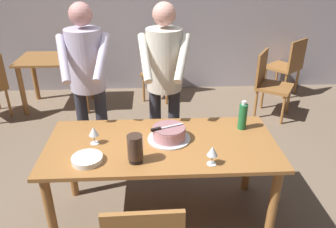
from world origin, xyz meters
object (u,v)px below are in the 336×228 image
Objects in this scene: cake_knife at (161,128)px; wine_glass_near at (212,152)px; background_chair_0 at (288,65)px; hurricane_lamp at (135,149)px; person_cutting_cake at (164,76)px; person_standing_beside at (87,76)px; wine_glass_far at (94,132)px; cake_on_platter at (169,134)px; main_dining_table at (162,154)px; plate_stack at (87,159)px; background_chair_2 at (269,82)px; background_chair_3 at (160,67)px; background_table at (56,69)px; water_bottle at (243,116)px.

wine_glass_near reaches higher than cake_knife.
background_chair_0 is (2.08, 2.64, -0.37)m from cake_knife.
hurricane_lamp is 0.92m from person_cutting_cake.
hurricane_lamp is at bearing -63.10° from person_standing_beside.
wine_glass_far is at bearing -134.38° from background_chair_0.
person_standing_beside is at bearing 177.53° from person_cutting_cake.
person_standing_beside reaches higher than cake_on_platter.
hurricane_lamp reaches higher than cake_on_platter.
person_standing_beside is at bearing 135.54° from cake_knife.
hurricane_lamp is at bearing -128.48° from main_dining_table.
cake_knife is at bearing -128.18° from background_chair_0.
main_dining_table is 0.18m from cake_on_platter.
background_chair_2 is (2.07, 2.16, -0.28)m from plate_stack.
background_chair_3 is (-0.27, 2.97, -0.36)m from wine_glass_near.
cake_knife reaches higher than background_table.
hurricane_lamp is at bearing 173.64° from wine_glass_near.
person_cutting_cake reaches higher than plate_stack.
wine_glass_near is 0.69× the size of hurricane_lamp.
cake_knife is at bearing -58.92° from background_table.
water_bottle is at bearing -46.00° from background_table.
hurricane_lamp is 0.23× the size of background_chair_2.
hurricane_lamp is 3.70m from background_chair_0.
person_standing_beside reaches higher than background_table.
water_bottle reaches higher than hurricane_lamp.
background_table is at bearing -169.40° from background_chair_3.
wine_glass_near is 0.08× the size of person_cutting_cake.
plate_stack is 1.53× the size of wine_glass_far.
hurricane_lamp is (-0.25, -0.29, 0.06)m from cake_on_platter.
plate_stack is at bearing 175.05° from wine_glass_near.
wine_glass_far is (-0.51, -0.01, -0.01)m from cake_knife.
background_chair_2 reaches higher than main_dining_table.
background_table is at bearing 115.21° from hurricane_lamp.
cake_knife is 0.26× the size of background_table.
background_table is 1.11× the size of background_chair_3.
background_chair_2 reaches higher than cake_knife.
main_dining_table is at bearing -138.87° from cake_on_platter.
background_chair_3 reaches higher than main_dining_table.
wine_glass_near is 0.61m from water_bottle.
background_chair_2 is at bearing 63.76° from water_bottle.
cake_on_platter is 0.20× the size of person_cutting_cake.
hurricane_lamp is at bearing -105.58° from person_cutting_cake.
plate_stack is 0.35m from hurricane_lamp.
wine_glass_near is at bearing -118.11° from background_chair_2.
hurricane_lamp reaches higher than background_chair_0.
background_table is at bearing 111.04° from wine_glass_far.
cake_on_platter reaches higher than plate_stack.
person_standing_beside is (-0.71, 0.60, 0.27)m from cake_on_platter.
plate_stack is 3.00m from background_chair_2.
wine_glass_near is 0.16× the size of background_chair_2.
person_standing_beside is (-0.45, 0.90, 0.22)m from hurricane_lamp.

